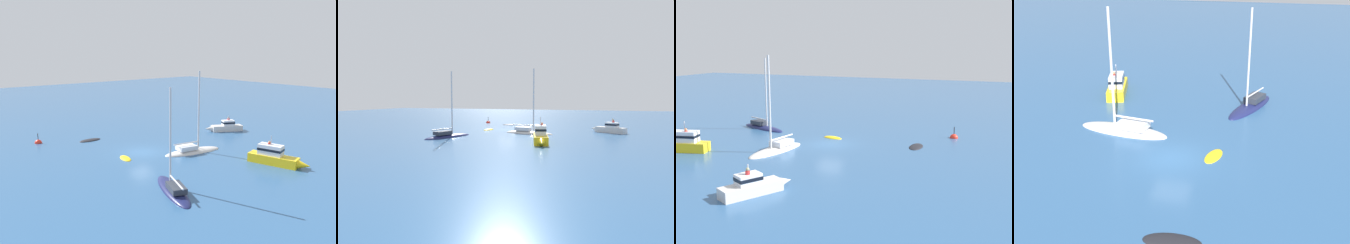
% 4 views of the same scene
% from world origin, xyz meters
% --- Properties ---
extents(ground_plane, '(160.00, 160.00, 0.00)m').
position_xyz_m(ground_plane, '(0.00, 0.00, 0.00)').
color(ground_plane, '#2D5684').
extents(rib, '(1.36, 2.89, 0.34)m').
position_xyz_m(rib, '(8.25, 2.09, 0.00)').
color(rib, black).
rests_on(rib, ground).
extents(sailboat, '(3.08, 7.21, 9.33)m').
position_xyz_m(sailboat, '(-3.53, -4.40, 0.19)').
color(sailboat, silver).
rests_on(sailboat, ground).
extents(sailboat_1, '(7.09, 4.09, 8.68)m').
position_xyz_m(sailboat_1, '(-10.66, 4.25, 0.17)').
color(sailboat_1, '#191E4C').
rests_on(sailboat_1, ground).
extents(rib_1, '(2.37, 1.40, 0.37)m').
position_xyz_m(rib_1, '(-0.89, 2.63, 0.00)').
color(rib_1, yellow).
rests_on(rib_1, ground).
extents(powerboat, '(3.36, 5.17, 2.15)m').
position_xyz_m(powerboat, '(1.25, -15.09, 0.59)').
color(powerboat, silver).
rests_on(powerboat, ground).
extents(cabin_cruiser, '(6.09, 2.68, 2.84)m').
position_xyz_m(cabin_cruiser, '(-11.71, -7.93, 0.78)').
color(cabin_cruiser, yellow).
rests_on(cabin_cruiser, ground).
extents(channel_buoy, '(0.87, 0.87, 1.64)m').
position_xyz_m(channel_buoy, '(11.05, 7.57, 0.01)').
color(channel_buoy, red).
rests_on(channel_buoy, ground).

